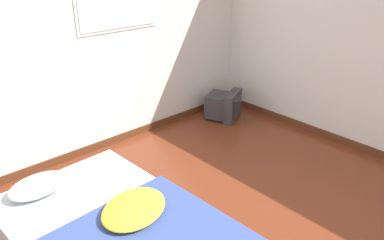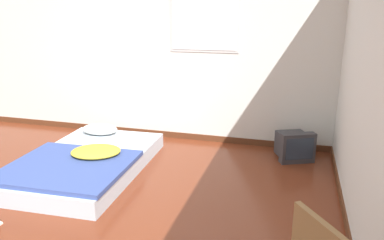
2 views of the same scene
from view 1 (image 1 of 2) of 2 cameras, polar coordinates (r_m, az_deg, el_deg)
name	(u,v)px [view 1 (image 1 of 2)]	position (r m, az deg, el deg)	size (l,w,h in m)	color
wall_back	(50,45)	(4.00, -20.77, 10.69)	(7.66, 0.08, 2.60)	silver
mattress_bed	(116,232)	(3.13, -11.52, -16.39)	(1.40, 2.13, 0.34)	silver
crt_tv	(224,105)	(5.17, 4.93, 2.23)	(0.54, 0.54, 0.39)	#333338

